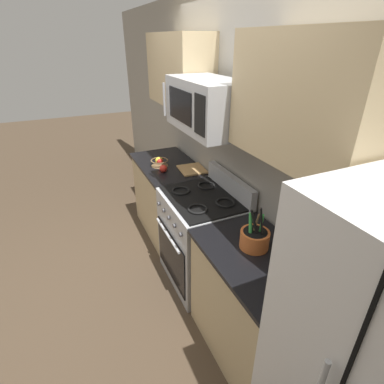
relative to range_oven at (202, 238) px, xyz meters
name	(u,v)px	position (x,y,z in m)	size (l,w,h in m)	color
ground_plane	(142,294)	(0.00, -0.63, -0.47)	(16.00, 16.00, 0.00)	#473828
wall_back	(242,151)	(0.00, 0.38, 0.83)	(8.00, 0.10, 2.60)	#9E998E
counter_left	(169,198)	(-0.92, 0.00, -0.02)	(1.05, 0.63, 0.91)	tan
range_oven	(202,238)	(0.00, 0.00, 0.00)	(0.76, 0.67, 1.09)	#B2B5BA
counter_right	(253,305)	(0.87, 0.00, -0.02)	(0.95, 0.63, 0.91)	tan
microwave	(207,105)	(0.00, 0.03, 1.26)	(0.79, 0.44, 0.39)	#B2B5BA
upper_cabinets_left	(179,70)	(-0.92, 0.16, 1.43)	(1.04, 0.34, 0.69)	tan
upper_cabinets_right	(306,100)	(0.87, 0.16, 1.43)	(0.94, 0.34, 0.69)	tan
utensil_crock	(255,238)	(0.77, 0.02, 0.51)	(0.20, 0.20, 0.34)	#D1662D
fruit_basket	(159,162)	(-0.90, -0.10, 0.48)	(0.20, 0.20, 0.10)	brown
apple_loose	(163,169)	(-0.71, -0.12, 0.48)	(0.08, 0.08, 0.08)	red
cutting_board	(192,169)	(-0.63, 0.18, 0.44)	(0.30, 0.27, 0.02)	tan
bottle_vinegar	(292,240)	(0.92, 0.20, 0.55)	(0.07, 0.07, 0.24)	silver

